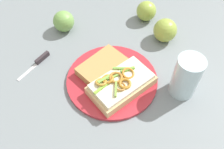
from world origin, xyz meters
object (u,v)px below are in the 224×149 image
apple_0 (165,30)px  knife (39,61)px  bread_slice_side (103,67)px  apple_2 (146,11)px  sandwich (121,84)px  plate (112,80)px  apple_1 (64,21)px  drinking_glass (186,77)px

apple_0 → knife: (-0.04, 0.42, -0.03)m
bread_slice_side → apple_2: 0.29m
sandwich → knife: 0.28m
bread_slice_side → knife: bread_slice_side is taller
plate → apple_0: 0.25m
knife → apple_0: bearing=140.4°
bread_slice_side → apple_2: apple_2 is taller
bread_slice_side → knife: (0.07, 0.19, -0.02)m
bread_slice_side → apple_1: (0.21, 0.11, 0.01)m
apple_0 → drinking_glass: bearing=177.7°
apple_0 → sandwich: bearing=135.9°
sandwich → apple_1: bearing=-92.5°
drinking_glass → bread_slice_side: bearing=64.8°
apple_1 → apple_2: apple_1 is taller
apple_0 → drinking_glass: size_ratio=0.59×
bread_slice_side → knife: size_ratio=1.42×
plate → knife: bearing=64.0°
sandwich → apple_0: apple_0 is taller
sandwich → drinking_glass: bearing=141.2°
sandwich → apple_0: (0.19, -0.18, 0.01)m
knife → plate: bearing=108.5°
plate → sandwich: sandwich is taller
sandwich → apple_1: size_ratio=2.89×
apple_2 → bread_slice_side: bearing=140.2°
apple_0 → drinking_glass: drinking_glass is taller
apple_2 → drinking_glass: drinking_glass is taller
apple_1 → apple_2: bearing=-87.7°
sandwich → bread_slice_side: bearing=-90.8°
apple_0 → drinking_glass: (-0.21, 0.01, 0.03)m
plate → apple_1: (0.25, 0.13, 0.03)m
apple_1 → sandwich: bearing=-152.3°
plate → apple_2: apple_2 is taller
apple_0 → apple_2: apple_0 is taller
apple_2 → plate: bearing=147.7°
apple_1 → knife: apple_1 is taller
bread_slice_side → apple_1: 0.24m
bread_slice_side → apple_2: (0.22, -0.18, 0.01)m
sandwich → bread_slice_side: sandwich is taller
bread_slice_side → drinking_glass: (-0.10, -0.21, 0.04)m
apple_1 → knife: (-0.14, 0.09, -0.03)m
bread_slice_side → knife: 0.21m
sandwich → apple_0: 0.26m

